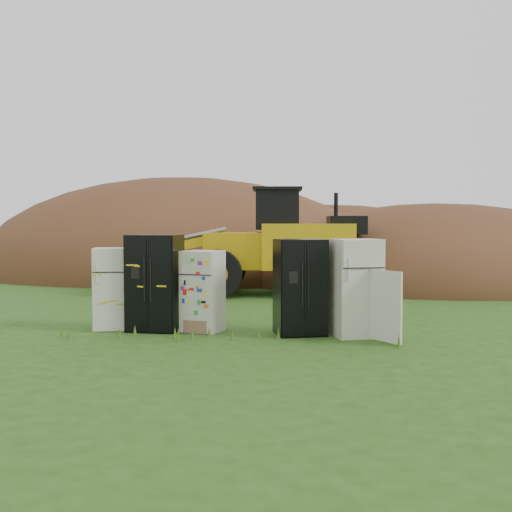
{
  "coord_description": "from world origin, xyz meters",
  "views": [
    {
      "loc": [
        2.44,
        -12.45,
        2.19
      ],
      "look_at": [
        0.13,
        2.0,
        1.43
      ],
      "focal_mm": 45.0,
      "sensor_mm": 36.0,
      "label": 1
    }
  ],
  "objects_px": {
    "fridge_leftmost": "(112,289)",
    "fridge_black_side": "(155,283)",
    "wheel_loader": "(250,241)",
    "fridge_sticker": "(203,291)",
    "fridge_black_right": "(300,287)",
    "fridge_open_door": "(356,288)"
  },
  "relations": [
    {
      "from": "fridge_leftmost",
      "to": "fridge_black_right",
      "type": "distance_m",
      "value": 3.86
    },
    {
      "from": "fridge_black_side",
      "to": "fridge_sticker",
      "type": "xyz_separation_m",
      "value": [
        0.98,
        0.03,
        -0.16
      ]
    },
    {
      "from": "fridge_black_side",
      "to": "fridge_sticker",
      "type": "height_order",
      "value": "fridge_black_side"
    },
    {
      "from": "fridge_leftmost",
      "to": "fridge_black_side",
      "type": "bearing_deg",
      "value": -16.75
    },
    {
      "from": "fridge_black_right",
      "to": "wheel_loader",
      "type": "bearing_deg",
      "value": 88.12
    },
    {
      "from": "fridge_sticker",
      "to": "fridge_black_right",
      "type": "xyz_separation_m",
      "value": [
        1.96,
        -0.04,
        0.12
      ]
    },
    {
      "from": "fridge_leftmost",
      "to": "fridge_black_right",
      "type": "height_order",
      "value": "fridge_black_right"
    },
    {
      "from": "fridge_sticker",
      "to": "fridge_open_door",
      "type": "xyz_separation_m",
      "value": [
        3.05,
        -0.07,
        0.12
      ]
    },
    {
      "from": "fridge_black_side",
      "to": "fridge_black_right",
      "type": "distance_m",
      "value": 2.95
    },
    {
      "from": "fridge_black_side",
      "to": "fridge_black_right",
      "type": "xyz_separation_m",
      "value": [
        2.95,
        -0.01,
        -0.04
      ]
    },
    {
      "from": "fridge_sticker",
      "to": "fridge_black_right",
      "type": "distance_m",
      "value": 1.97
    },
    {
      "from": "fridge_leftmost",
      "to": "fridge_open_door",
      "type": "bearing_deg",
      "value": -16.59
    },
    {
      "from": "fridge_leftmost",
      "to": "fridge_sticker",
      "type": "relative_size",
      "value": 1.03
    },
    {
      "from": "fridge_sticker",
      "to": "fridge_open_door",
      "type": "distance_m",
      "value": 3.05
    },
    {
      "from": "fridge_sticker",
      "to": "fridge_open_door",
      "type": "height_order",
      "value": "fridge_open_door"
    },
    {
      "from": "fridge_black_side",
      "to": "fridge_sticker",
      "type": "bearing_deg",
      "value": 3.21
    },
    {
      "from": "fridge_black_side",
      "to": "fridge_open_door",
      "type": "bearing_deg",
      "value": 0.75
    },
    {
      "from": "fridge_leftmost",
      "to": "fridge_sticker",
      "type": "distance_m",
      "value": 1.9
    },
    {
      "from": "fridge_leftmost",
      "to": "wheel_loader",
      "type": "relative_size",
      "value": 0.25
    },
    {
      "from": "fridge_leftmost",
      "to": "wheel_loader",
      "type": "distance_m",
      "value": 7.01
    },
    {
      "from": "wheel_loader",
      "to": "fridge_sticker",
      "type": "bearing_deg",
      "value": -95.91
    },
    {
      "from": "fridge_leftmost",
      "to": "fridge_black_side",
      "type": "relative_size",
      "value": 0.86
    }
  ]
}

